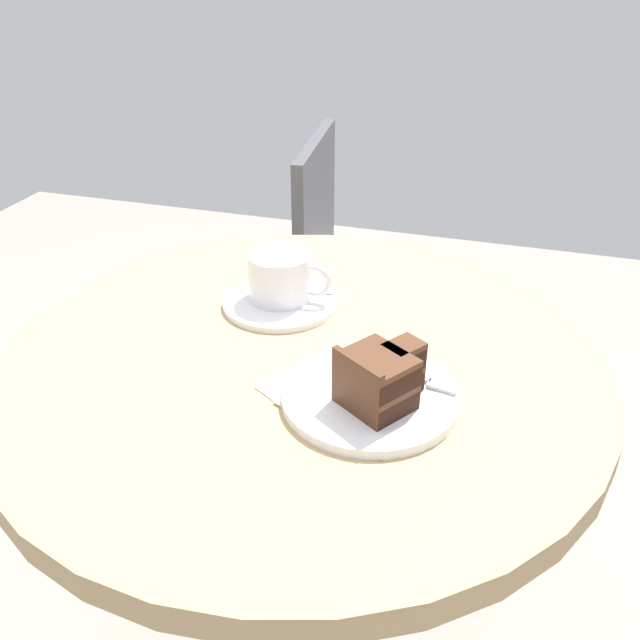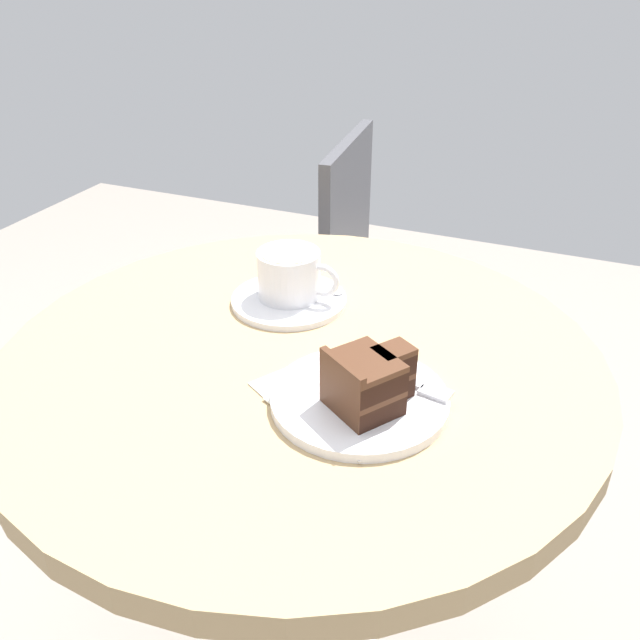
{
  "view_description": "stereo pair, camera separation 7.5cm",
  "coord_description": "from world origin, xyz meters",
  "views": [
    {
      "loc": [
        0.23,
        -0.68,
        1.21
      ],
      "look_at": [
        0.02,
        0.02,
        0.79
      ],
      "focal_mm": 38.0,
      "sensor_mm": 36.0,
      "label": 1
    },
    {
      "loc": [
        0.3,
        -0.65,
        1.21
      ],
      "look_at": [
        0.02,
        0.02,
        0.79
      ],
      "focal_mm": 38.0,
      "sensor_mm": 36.0,
      "label": 2
    }
  ],
  "objects": [
    {
      "name": "cafe_table",
      "position": [
        0.0,
        0.0,
        0.63
      ],
      "size": [
        0.76,
        0.76,
        0.75
      ],
      "color": "tan",
      "rests_on": "ground"
    },
    {
      "name": "saucer",
      "position": [
        -0.07,
        0.11,
        0.76
      ],
      "size": [
        0.16,
        0.16,
        0.01
      ],
      "color": "white",
      "rests_on": "cafe_table"
    },
    {
      "name": "coffee_cup",
      "position": [
        -0.07,
        0.12,
        0.79
      ],
      "size": [
        0.12,
        0.09,
        0.07
      ],
      "color": "white",
      "rests_on": "saucer"
    },
    {
      "name": "teaspoon",
      "position": [
        -0.03,
        0.16,
        0.76
      ],
      "size": [
        0.1,
        0.03,
        0.0
      ],
      "rotation": [
        0.0,
        0.0,
        6.04
      ],
      "color": "silver",
      "rests_on": "saucer"
    },
    {
      "name": "cake_plate",
      "position": [
        0.11,
        -0.07,
        0.76
      ],
      "size": [
        0.2,
        0.2,
        0.01
      ],
      "color": "white",
      "rests_on": "cafe_table"
    },
    {
      "name": "cake_slice",
      "position": [
        0.12,
        -0.09,
        0.79
      ],
      "size": [
        0.1,
        0.11,
        0.07
      ],
      "rotation": [
        0.0,
        0.0,
        0.98
      ],
      "color": "black",
      "rests_on": "cake_plate"
    },
    {
      "name": "fork",
      "position": [
        0.15,
        -0.03,
        0.77
      ],
      "size": [
        0.14,
        0.04,
        0.0
      ],
      "rotation": [
        0.0,
        0.0,
        6.1
      ],
      "color": "silver",
      "rests_on": "cake_plate"
    },
    {
      "name": "napkin",
      "position": [
        0.09,
        -0.06,
        0.75
      ],
      "size": [
        0.23,
        0.22,
        0.0
      ],
      "rotation": [
        0.0,
        0.0,
        5.74
      ],
      "color": "silver",
      "rests_on": "cafe_table"
    },
    {
      "name": "cafe_chair",
      "position": [
        -0.28,
        0.65,
        0.5
      ],
      "size": [
        0.42,
        0.42,
        0.83
      ],
      "rotation": [
        0.0,
        0.0,
        4.82
      ],
      "color": "#4C4C51",
      "rests_on": "ground"
    }
  ]
}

